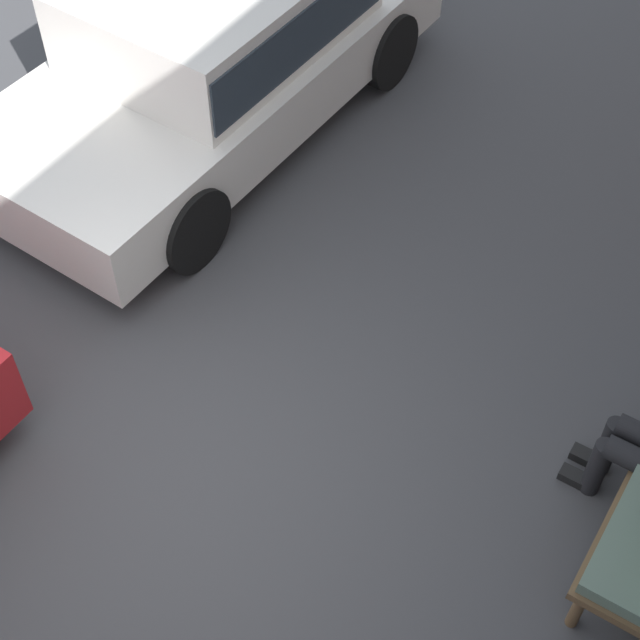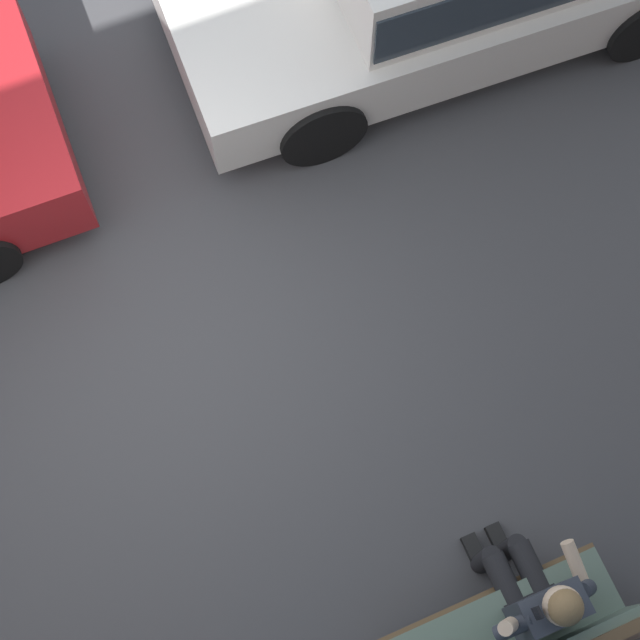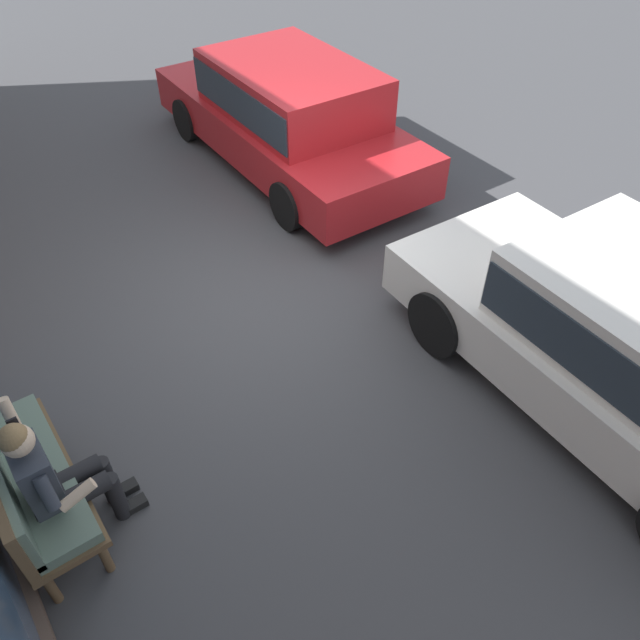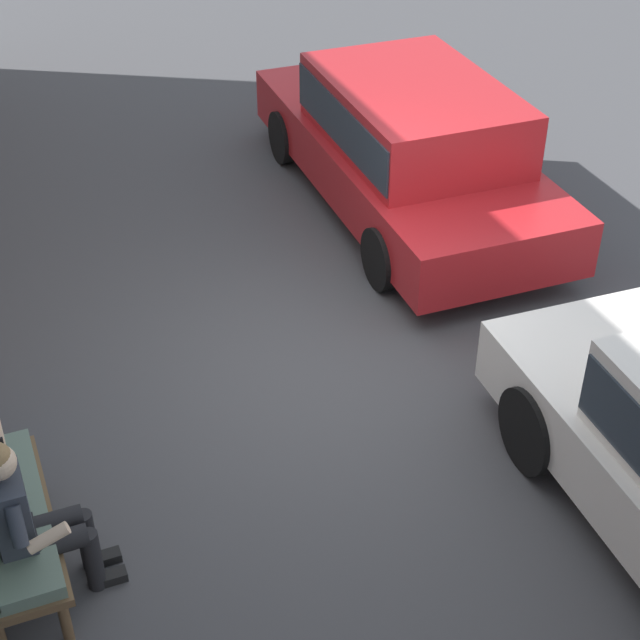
# 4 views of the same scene
# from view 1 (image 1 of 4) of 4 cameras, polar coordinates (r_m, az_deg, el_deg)

# --- Properties ---
(ground_plane) EXTENTS (60.00, 60.00, 0.00)m
(ground_plane) POSITION_cam_1_polar(r_m,az_deg,el_deg) (6.39, -9.95, -9.64)
(ground_plane) COLOR #424244
(parked_car_near) EXTENTS (4.44, 2.13, 1.44)m
(parked_car_near) POSITION_cam_1_polar(r_m,az_deg,el_deg) (8.30, -6.13, 15.79)
(parked_car_near) COLOR white
(parked_car_near) RESTS_ON ground_plane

